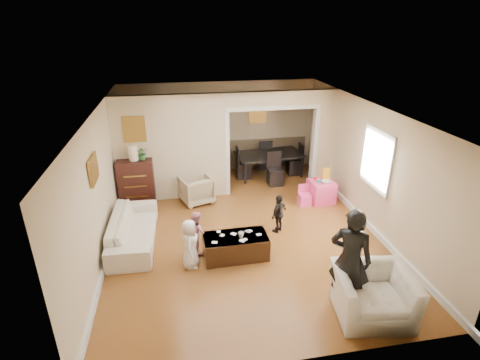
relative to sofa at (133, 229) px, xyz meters
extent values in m
plane|color=brown|center=(2.24, 0.17, -0.31)|extent=(7.00, 7.00, 0.00)
cube|color=#C9B993|center=(0.87, 1.97, 0.99)|extent=(2.75, 0.18, 2.60)
cube|color=#C9B993|center=(4.72, 1.97, 0.99)|extent=(0.55, 0.18, 2.60)
cube|color=#C9B993|center=(3.34, 1.97, 2.12)|extent=(2.22, 0.18, 0.35)
cube|color=white|center=(4.97, -0.23, 1.24)|extent=(0.03, 0.95, 1.10)
cube|color=brown|center=(0.04, 1.87, 1.54)|extent=(0.45, 0.03, 0.55)
cube|color=brown|center=(-0.47, -0.43, 1.49)|extent=(0.03, 0.55, 0.40)
cube|color=brown|center=(3.34, 3.61, 1.39)|extent=(0.45, 0.03, 0.55)
imported|color=white|center=(0.00, 0.00, 0.00)|extent=(0.88, 2.13, 0.61)
imported|color=tan|center=(1.37, 1.60, 0.03)|extent=(0.92, 0.93, 0.67)
imported|color=white|center=(3.73, -2.70, 0.06)|extent=(1.26, 1.14, 0.73)
cube|color=#371410|center=(-0.03, 1.75, 0.26)|extent=(0.83, 0.47, 1.14)
cylinder|color=#F9E5CB|center=(-0.03, 1.75, 1.02)|extent=(0.22, 0.22, 0.36)
imported|color=#30682E|center=(0.17, 1.75, 1.00)|extent=(0.29, 0.25, 0.32)
cube|color=#3D2313|center=(1.94, -0.86, -0.08)|extent=(1.21, 0.63, 0.45)
imported|color=silver|center=(2.04, -0.91, 0.19)|extent=(0.11, 0.11, 0.10)
cube|color=#FF4388|center=(4.40, 1.08, -0.04)|extent=(0.62, 0.62, 0.54)
cube|color=yellow|center=(4.52, 1.18, 0.39)|extent=(0.21, 0.09, 0.30)
cylinder|color=#2699BF|center=(4.30, 1.03, 0.28)|extent=(0.08, 0.08, 0.08)
cube|color=red|center=(4.28, 1.20, 0.26)|extent=(0.10, 0.09, 0.05)
imported|color=white|center=(4.45, 0.96, 0.26)|extent=(0.24, 0.24, 0.05)
imported|color=black|center=(3.56, 2.94, 0.02)|extent=(1.95, 1.21, 0.65)
imported|color=black|center=(3.41, -2.45, 0.55)|extent=(0.75, 0.70, 1.71)
imported|color=white|center=(1.09, -1.01, 0.17)|extent=(0.36, 0.50, 0.95)
imported|color=pink|center=(1.24, -0.56, 0.13)|extent=(0.46, 0.51, 0.87)
imported|color=black|center=(2.99, -0.11, 0.12)|extent=(0.51, 0.49, 0.85)
cube|color=white|center=(2.19, -0.71, 0.14)|extent=(0.10, 0.09, 0.00)
cube|color=white|center=(1.70, -0.78, 0.14)|extent=(0.11, 0.12, 0.00)
cube|color=white|center=(1.91, -0.77, 0.14)|extent=(0.13, 0.13, 0.00)
cube|color=white|center=(2.03, -1.03, 0.14)|extent=(0.14, 0.14, 0.00)
cube|color=white|center=(1.53, -0.99, 0.14)|extent=(0.12, 0.11, 0.00)
cube|color=white|center=(1.65, -0.64, 0.14)|extent=(0.08, 0.10, 0.00)
cube|color=white|center=(2.10, -0.99, 0.14)|extent=(0.08, 0.09, 0.00)
cube|color=white|center=(2.23, -0.73, 0.14)|extent=(0.13, 0.12, 0.00)
cube|color=white|center=(2.38, -0.88, 0.14)|extent=(0.10, 0.08, 0.00)
camera|label=1|loc=(0.96, -6.73, 3.87)|focal=27.86mm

